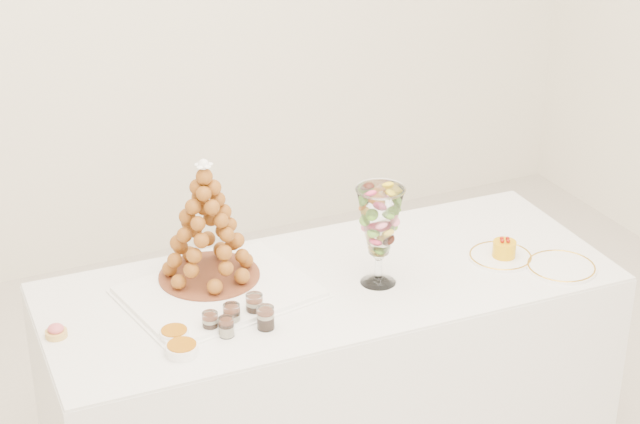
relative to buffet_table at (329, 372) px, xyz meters
name	(u,v)px	position (x,y,z in m)	size (l,w,h in m)	color
buffet_table	(329,372)	(0.00, 0.00, 0.00)	(1.90, 0.81, 0.71)	white
lace_tray	(220,292)	(-0.36, 0.06, 0.37)	(0.56, 0.42, 0.02)	white
macaron_vase	(380,222)	(0.14, -0.07, 0.57)	(0.15, 0.15, 0.33)	white
cake_plate	(500,257)	(0.59, -0.10, 0.36)	(0.22, 0.22, 0.01)	white
spare_plate	(561,267)	(0.74, -0.25, 0.36)	(0.23, 0.23, 0.01)	white
pink_tart	(56,331)	(-0.88, 0.03, 0.37)	(0.07, 0.07, 0.04)	tan
verrine_a	(210,322)	(-0.46, -0.13, 0.39)	(0.05, 0.05, 0.06)	white
verrine_b	(232,315)	(-0.39, -0.12, 0.39)	(0.05, 0.05, 0.07)	white
verrine_c	(254,305)	(-0.30, -0.10, 0.39)	(0.05, 0.05, 0.07)	white
verrine_d	(226,327)	(-0.42, -0.17, 0.39)	(0.05, 0.05, 0.06)	white
verrine_e	(266,318)	(-0.30, -0.18, 0.39)	(0.05, 0.05, 0.07)	white
ramekin_back	(174,335)	(-0.57, -0.12, 0.37)	(0.09, 0.09, 0.03)	white
ramekin_front	(182,349)	(-0.57, -0.21, 0.37)	(0.10, 0.10, 0.03)	white
croquembouche	(207,221)	(-0.36, 0.16, 0.57)	(0.33, 0.33, 0.41)	brown
mousse_cake	(504,249)	(0.60, -0.11, 0.39)	(0.08, 0.08, 0.07)	#E5A50A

